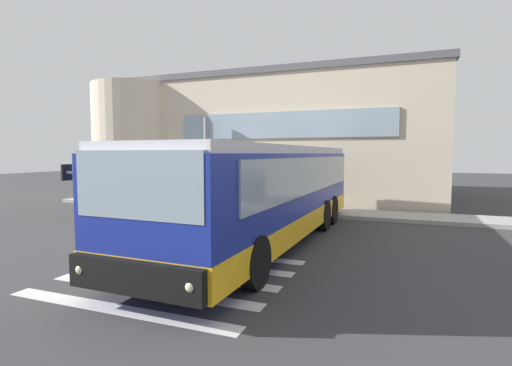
{
  "coord_description": "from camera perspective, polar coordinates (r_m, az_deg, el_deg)",
  "views": [
    {
      "loc": [
        6.25,
        -10.73,
        2.5
      ],
      "look_at": [
        1.59,
        1.32,
        1.5
      ],
      "focal_mm": 26.73,
      "sensor_mm": 36.0,
      "label": 1
    }
  ],
  "objects": [
    {
      "name": "passenger_by_doorway",
      "position": [
        17.16,
        -3.5,
        -0.33
      ],
      "size": [
        0.39,
        0.51,
        1.68
      ],
      "color": "#2D2D33",
      "rests_on": "boarding_curb"
    },
    {
      "name": "boarding_curb",
      "position": [
        16.92,
        -0.76,
        -3.82
      ],
      "size": [
        20.12,
        2.0,
        0.15
      ],
      "primitive_type": "cube",
      "color": "#9E9B93",
      "rests_on": "ground"
    },
    {
      "name": "terminal_building",
      "position": [
        23.31,
        3.92,
        6.23
      ],
      "size": [
        17.92,
        13.8,
        6.5
      ],
      "color": "beige",
      "rests_on": "ground"
    },
    {
      "name": "safety_bollard_yellow",
      "position": [
        15.84,
        -2.97,
        -3.02
      ],
      "size": [
        0.18,
        0.18,
        0.9
      ],
      "primitive_type": "cylinder",
      "color": "yellow",
      "rests_on": "ground"
    },
    {
      "name": "ground_plane",
      "position": [
        12.67,
        -8.94,
        -7.05
      ],
      "size": [
        80.0,
        90.0,
        0.02
      ],
      "primitive_type": "cube",
      "color": "#353538",
      "rests_on": "ground"
    },
    {
      "name": "bay_paint_stripes",
      "position": [
        8.18,
        -11.62,
        -13.42
      ],
      "size": [
        4.4,
        3.96,
        0.01
      ],
      "color": "silver",
      "rests_on": "ground"
    },
    {
      "name": "bus_main_foreground",
      "position": [
        10.72,
        1.37,
        -1.82
      ],
      "size": [
        3.28,
        11.08,
        2.7
      ],
      "color": "navy",
      "rests_on": "ground"
    },
    {
      "name": "passenger_at_curb_edge",
      "position": [
        16.31,
        0.6,
        -0.45
      ],
      "size": [
        0.58,
        0.43,
        1.68
      ],
      "color": "#1E2338",
      "rests_on": "boarding_curb"
    },
    {
      "name": "passenger_near_column",
      "position": [
        17.32,
        -6.3,
        -0.31
      ],
      "size": [
        0.39,
        0.51,
        1.68
      ],
      "color": "#4C4233",
      "rests_on": "boarding_curb"
    },
    {
      "name": "entry_support_column",
      "position": [
        18.36,
        -7.37,
        3.37
      ],
      "size": [
        0.28,
        0.28,
        4.05
      ],
      "primitive_type": "cylinder",
      "color": "slate",
      "rests_on": "boarding_curb"
    }
  ]
}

